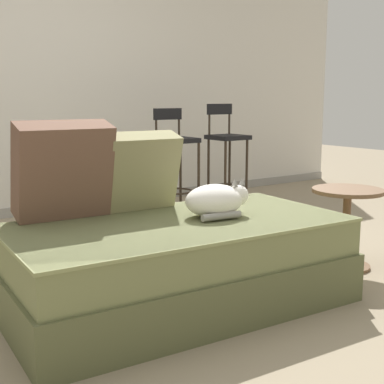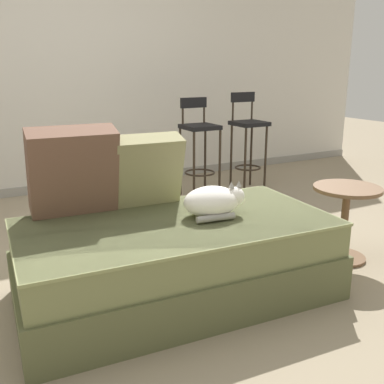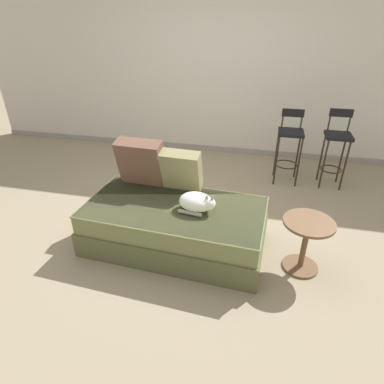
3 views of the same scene
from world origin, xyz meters
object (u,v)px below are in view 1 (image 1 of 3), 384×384
Objects in this scene: bar_stool_near_window at (175,155)px; bar_stool_by_doorway at (227,150)px; couch at (179,263)px; side_table at (347,217)px; cat at (217,200)px; throw_pillow_middle at (140,171)px; throw_pillow_corner at (63,170)px.

bar_stool_near_window is 0.58m from bar_stool_by_doorway.
side_table reaches higher than couch.
cat reaches higher than couch.
bar_stool_by_doorway reaches higher than throw_pillow_middle.
throw_pillow_middle is 2.20m from bar_stool_by_doorway.
bar_stool_by_doorway reaches higher than cat.
bar_stool_near_window is 0.96× the size of bar_stool_by_doorway.
bar_stool_by_doorway is at bearing 45.67° from couch.
throw_pillow_corner is 2.07m from bar_stool_near_window.
side_table is at bearing -19.05° from throw_pillow_middle.
couch is at bearing 176.52° from side_table.
bar_stool_near_window reaches higher than throw_pillow_corner.
bar_stool_by_doorway reaches higher than couch.
side_table is at bearing -3.24° from cat.
throw_pillow_corner is at bearing -147.77° from bar_stool_by_doorway.
couch is at bearing -134.33° from bar_stool_by_doorway.
bar_stool_near_window reaches higher than cat.
couch is at bearing -122.64° from bar_stool_near_window.
bar_stool_near_window is 1.82m from side_table.
throw_pillow_corner is 1.00× the size of side_table.
bar_stool_near_window is at bearing -179.90° from bar_stool_by_doorway.
side_table is at bearing -86.67° from bar_stool_near_window.
cat is (0.23, -0.02, 0.31)m from couch.
bar_stool_near_window is at bearing 40.86° from throw_pillow_corner.
cat is 2.28m from bar_stool_by_doorway.
couch is 2.08m from bar_stool_near_window.
cat is at bearing 176.76° from side_table.
couch is at bearing -39.87° from throw_pillow_corner.
throw_pillow_corner is 1.77m from side_table.
cat is at bearing -116.80° from bar_stool_near_window.
bar_stool_by_doorway is (2.14, 1.35, -0.12)m from throw_pillow_corner.
cat is at bearing -4.55° from couch.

